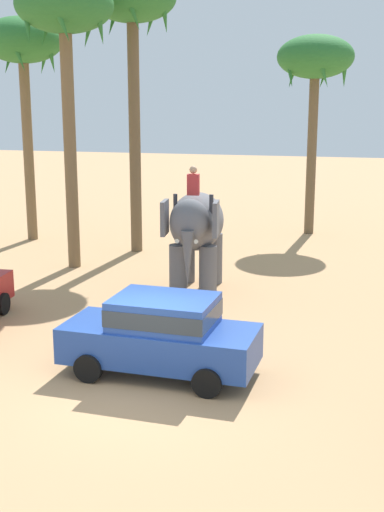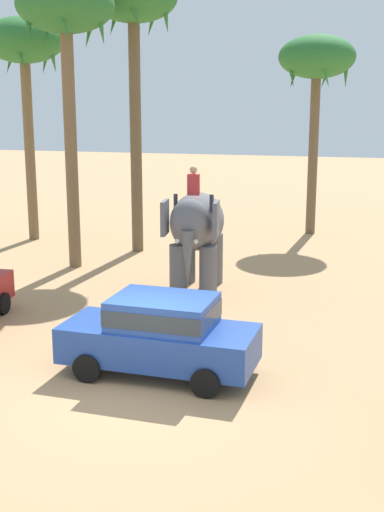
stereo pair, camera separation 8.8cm
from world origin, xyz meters
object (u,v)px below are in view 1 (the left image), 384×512
at_px(palm_tree_left_of_road, 23,48).
at_px(palm_tree_far_back, 132,9).
at_px(car_sedan_foreground, 162,332).
at_px(palm_tree_near_hut, 315,63).
at_px(palm_tree_behind_elephant, 65,16).
at_px(elephant_with_mahout, 196,228).

relative_size(palm_tree_left_of_road, palm_tree_far_back, 0.87).
bearing_deg(car_sedan_foreground, palm_tree_near_hut, 85.14).
xyz_separation_m(palm_tree_behind_elephant, palm_tree_left_of_road, (-3.76, 3.95, -0.62)).
bearing_deg(palm_tree_behind_elephant, palm_tree_near_hut, 48.81).
relative_size(palm_tree_behind_elephant, palm_tree_left_of_road, 1.08).
height_order(palm_tree_behind_elephant, palm_tree_near_hut, palm_tree_behind_elephant).
bearing_deg(palm_tree_near_hut, palm_tree_left_of_road, -158.31).
relative_size(car_sedan_foreground, elephant_with_mahout, 1.04).
bearing_deg(palm_tree_left_of_road, car_sedan_foreground, -51.76).
xyz_separation_m(car_sedan_foreground, palm_tree_behind_elephant, (-5.89, 8.29, 7.42)).
relative_size(car_sedan_foreground, palm_tree_far_back, 0.41).
bearing_deg(palm_tree_left_of_road, palm_tree_far_back, -10.99).
relative_size(palm_tree_behind_elephant, palm_tree_near_hut, 1.15).
relative_size(elephant_with_mahout, palm_tree_left_of_road, 0.45).
relative_size(elephant_with_mahout, palm_tree_far_back, 0.39).
height_order(car_sedan_foreground, palm_tree_far_back, palm_tree_far_back).
bearing_deg(palm_tree_behind_elephant, palm_tree_left_of_road, 133.57).
distance_m(palm_tree_behind_elephant, palm_tree_far_back, 3.27).
bearing_deg(car_sedan_foreground, palm_tree_left_of_road, 128.24).
bearing_deg(palm_tree_near_hut, car_sedan_foreground, -94.86).
distance_m(elephant_with_mahout, palm_tree_near_hut, 11.85).
xyz_separation_m(palm_tree_behind_elephant, palm_tree_near_hut, (7.31, 8.35, -1.14)).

